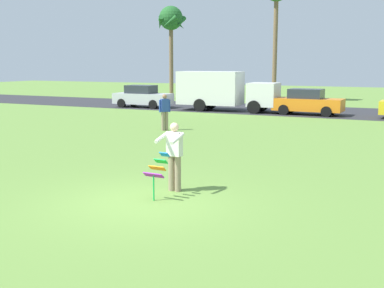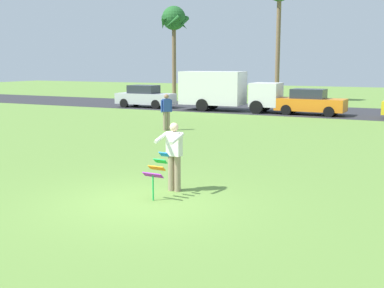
# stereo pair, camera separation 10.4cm
# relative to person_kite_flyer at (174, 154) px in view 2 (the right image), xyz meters

# --- Properties ---
(ground_plane) EXTENTS (120.00, 120.00, 0.00)m
(ground_plane) POSITION_rel_person_kite_flyer_xyz_m (-0.19, -1.22, -0.95)
(ground_plane) COLOR olive
(road_strip) EXTENTS (120.00, 8.00, 0.01)m
(road_strip) POSITION_rel_person_kite_flyer_xyz_m (-0.19, 22.37, -0.95)
(road_strip) COLOR #2D2D33
(road_strip) RESTS_ON ground
(person_kite_flyer) EXTENTS (0.55, 0.66, 1.73)m
(person_kite_flyer) POSITION_rel_person_kite_flyer_xyz_m (0.00, 0.00, 0.00)
(person_kite_flyer) COLOR gray
(person_kite_flyer) RESTS_ON ground
(kite_held) EXTENTS (0.52, 0.65, 1.08)m
(kite_held) POSITION_rel_person_kite_flyer_xyz_m (-0.03, -0.80, -0.24)
(kite_held) COLOR blue
(kite_held) RESTS_ON ground
(parked_car_silver) EXTENTS (4.22, 1.88, 1.60)m
(parked_car_silver) POSITION_rel_person_kite_flyer_xyz_m (-13.10, 19.97, -0.18)
(parked_car_silver) COLOR silver
(parked_car_silver) RESTS_ON ground
(parked_truck_white_box) EXTENTS (6.76, 2.28, 2.62)m
(parked_truck_white_box) POSITION_rel_person_kite_flyer_xyz_m (-6.93, 19.97, 0.46)
(parked_truck_white_box) COLOR silver
(parked_truck_white_box) RESTS_ON ground
(parked_car_orange) EXTENTS (4.23, 1.90, 1.60)m
(parked_car_orange) POSITION_rel_person_kite_flyer_xyz_m (-1.19, 19.97, -0.18)
(parked_car_orange) COLOR orange
(parked_car_orange) RESTS_ON ground
(palm_tree_left_near) EXTENTS (2.58, 2.71, 8.15)m
(palm_tree_left_near) POSITION_rel_person_kite_flyer_xyz_m (-15.49, 28.88, 5.81)
(palm_tree_left_near) COLOR brown
(palm_tree_left_near) RESTS_ON ground
(person_walker_near) EXTENTS (0.40, 0.46, 1.73)m
(person_walker_near) POSITION_rel_person_kite_flyer_xyz_m (-5.68, 9.83, -0.02)
(person_walker_near) COLOR gray
(person_walker_near) RESTS_ON ground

